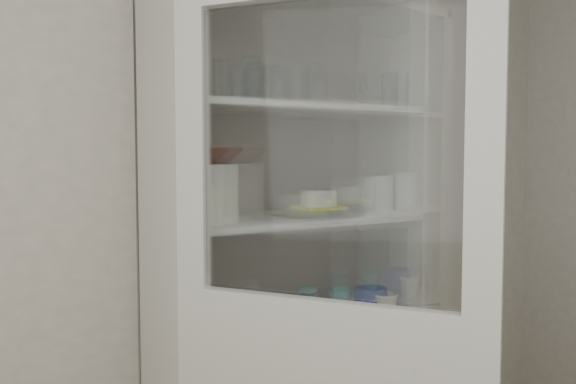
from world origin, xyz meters
TOP-DOWN VIEW (x-y plane):
  - wall_back at (0.00, 1.50)m, footprint 3.60×0.02m
  - pantry_cabinet at (0.20, 1.34)m, footprint 1.00×0.45m
  - cupboard_door at (-0.04, 0.68)m, footprint 0.55×0.76m
  - tumbler_0 at (-0.21, 1.12)m, footprint 0.08×0.08m
  - tumbler_1 at (-0.03, 1.12)m, footprint 0.08×0.08m
  - tumbler_2 at (-0.00, 1.15)m, footprint 0.07×0.07m
  - tumbler_3 at (0.17, 1.16)m, footprint 0.07×0.07m
  - tumbler_4 at (0.26, 1.17)m, footprint 0.09×0.09m
  - tumbler_5 at (0.57, 1.15)m, footprint 0.07×0.07m
  - tumbler_6 at (0.61, 1.14)m, footprint 0.08×0.08m
  - tumbler_7 at (-0.06, 1.26)m, footprint 0.08×0.08m
  - tumbler_8 at (0.06, 1.29)m, footprint 0.08×0.08m
  - tumbler_9 at (0.17, 1.28)m, footprint 0.09×0.09m
  - tumbler_10 at (0.33, 1.29)m, footprint 0.08×0.08m
  - goblet_0 at (-0.11, 1.36)m, footprint 0.07×0.07m
  - goblet_1 at (0.17, 1.35)m, footprint 0.08×0.08m
  - goblet_2 at (0.34, 1.34)m, footprint 0.08×0.08m
  - goblet_3 at (0.61, 1.39)m, footprint 0.07×0.07m
  - plate_stack_front at (-0.15, 1.22)m, footprint 0.22×0.22m
  - plate_stack_back at (-0.09, 1.42)m, footprint 0.20×0.20m
  - cream_bowl at (-0.15, 1.22)m, footprint 0.28×0.28m
  - terracotta_bowl at (-0.15, 1.22)m, footprint 0.25×0.25m
  - glass_platter at (0.32, 1.25)m, footprint 0.43×0.43m
  - yellow_trivet at (0.32, 1.25)m, footprint 0.17×0.17m
  - white_ramekin at (0.32, 1.25)m, footprint 0.18×0.18m
  - grey_bowl_stack at (0.60, 1.26)m, footprint 0.13×0.13m
  - mug_blue at (0.53, 1.21)m, footprint 0.17×0.17m
  - mug_teal at (0.46, 1.31)m, footprint 0.12×0.12m
  - mug_white at (0.56, 1.15)m, footprint 0.12×0.12m
  - teal_jar at (0.31, 1.32)m, footprint 0.09×0.09m
  - measuring_cups at (-0.02, 1.22)m, footprint 0.11×0.11m
  - white_canister at (-0.10, 1.31)m, footprint 0.12×0.12m

SIDE VIEW (x-z plane):
  - cupboard_door at x=-0.04m, z-range -0.13..1.87m
  - measuring_cups at x=-0.02m, z-range 0.86..0.90m
  - mug_teal at x=0.46m, z-range 0.86..0.95m
  - mug_white at x=0.56m, z-range 0.86..0.95m
  - teal_jar at x=0.31m, z-range 0.86..0.96m
  - mug_blue at x=0.53m, z-range 0.86..0.97m
  - white_canister at x=-0.10m, z-range 0.86..0.99m
  - pantry_cabinet at x=0.20m, z-range -0.11..1.99m
  - glass_platter at x=0.32m, z-range 1.26..1.28m
  - yellow_trivet at x=0.32m, z-range 1.28..1.29m
  - plate_stack_back at x=-0.09m, z-range 1.26..1.32m
  - wall_back at x=0.00m, z-range 0.00..2.60m
  - white_ramekin at x=0.32m, z-range 1.29..1.35m
  - plate_stack_front at x=-0.15m, z-range 1.26..1.39m
  - grey_bowl_stack at x=0.60m, z-range 1.26..1.40m
  - cream_bowl at x=-0.15m, z-range 1.39..1.45m
  - terracotta_bowl at x=-0.15m, z-range 1.45..1.51m
  - tumbler_2 at x=0.00m, z-range 1.66..1.79m
  - tumbler_0 at x=-0.21m, z-range 1.66..1.79m
  - tumbler_5 at x=0.57m, z-range 1.66..1.79m
  - tumbler_3 at x=0.17m, z-range 1.66..1.79m
  - tumbler_6 at x=0.61m, z-range 1.66..1.79m
  - tumbler_9 at x=0.17m, z-range 1.66..1.80m
  - tumbler_4 at x=0.26m, z-range 1.66..1.80m
  - tumbler_1 at x=-0.03m, z-range 1.66..1.80m
  - tumbler_8 at x=0.06m, z-range 1.66..1.80m
  - tumbler_7 at x=-0.06m, z-range 1.66..1.80m
  - tumbler_10 at x=0.33m, z-range 1.66..1.81m
  - goblet_0 at x=-0.11m, z-range 1.66..1.82m
  - goblet_3 at x=0.61m, z-range 1.66..1.82m
  - goblet_1 at x=0.17m, z-range 1.66..1.83m
  - goblet_2 at x=0.34m, z-range 1.66..1.84m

